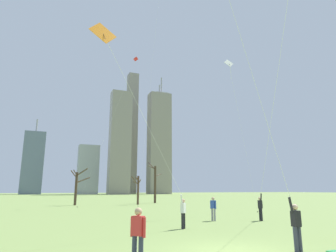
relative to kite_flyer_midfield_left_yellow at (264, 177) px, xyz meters
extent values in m
plane|color=#7A934C|center=(-6.68, -5.96, -2.93)|extent=(400.00, 400.00, 0.00)
cylinder|color=black|center=(1.16, 2.08, -2.51)|extent=(0.14, 0.14, 0.85)
cylinder|color=black|center=(1.11, 1.87, -2.51)|extent=(0.14, 0.14, 0.85)
cube|color=black|center=(1.13, 1.98, -1.81)|extent=(0.27, 0.38, 0.54)
sphere|color=beige|center=(1.13, 1.98, -1.42)|extent=(0.22, 0.22, 0.22)
cylinder|color=black|center=(1.18, 2.18, -1.85)|extent=(0.09, 0.09, 0.55)
cylinder|color=black|center=(1.09, 1.77, -1.34)|extent=(0.13, 0.22, 0.56)
cylinder|color=silver|center=(-1.85, -3.27, 3.68)|extent=(5.88, 10.10, 9.55)
cylinder|color=black|center=(-5.62, 0.25, -2.51)|extent=(0.14, 0.14, 0.85)
cylinder|color=black|center=(-5.79, 0.10, -2.51)|extent=(0.14, 0.14, 0.85)
cube|color=white|center=(-5.70, 0.18, -1.81)|extent=(0.39, 0.38, 0.54)
sphere|color=tan|center=(-5.70, 0.18, -1.42)|extent=(0.22, 0.22, 0.22)
cylinder|color=white|center=(-5.55, 0.32, -1.85)|extent=(0.09, 0.09, 0.55)
cylinder|color=white|center=(-5.86, 0.04, -1.34)|extent=(0.21, 0.20, 0.56)
cube|color=orange|center=(-11.08, -2.82, 6.23)|extent=(1.31, 0.43, 1.23)
cylinder|color=black|center=(-11.08, -2.82, 6.23)|extent=(0.22, 0.38, 0.77)
cylinder|color=silver|center=(-8.47, -1.39, 2.57)|extent=(5.24, 2.87, 7.32)
cylinder|color=#33384C|center=(-4.42, -6.80, -2.51)|extent=(0.14, 0.14, 0.85)
cylinder|color=#33384C|center=(-4.64, -6.83, -2.51)|extent=(0.14, 0.14, 0.85)
cube|color=black|center=(-4.53, -6.81, -1.81)|extent=(0.37, 0.25, 0.54)
sphere|color=beige|center=(-4.53, -6.81, -1.42)|extent=(0.22, 0.22, 0.22)
cylinder|color=black|center=(-4.32, -6.78, -1.85)|extent=(0.09, 0.09, 0.55)
cylinder|color=black|center=(-4.74, -6.84, -1.34)|extent=(0.21, 0.12, 0.56)
cylinder|color=silver|center=(-6.60, -7.31, 3.71)|extent=(3.73, 0.95, 9.59)
cylinder|color=gray|center=(-2.00, 3.29, -2.51)|extent=(0.14, 0.14, 0.85)
cylinder|color=gray|center=(-1.93, 3.08, -2.51)|extent=(0.14, 0.14, 0.85)
cube|color=#2D4CA5|center=(-1.96, 3.18, -1.81)|extent=(0.30, 0.39, 0.54)
sphere|color=tan|center=(-1.96, 3.18, -1.42)|extent=(0.22, 0.22, 0.22)
cylinder|color=#2D4CA5|center=(-2.04, 3.38, -1.85)|extent=(0.09, 0.09, 0.55)
cylinder|color=#2D4CA5|center=(-1.89, 2.99, -1.85)|extent=(0.09, 0.09, 0.55)
cylinder|color=#33384C|center=(-10.44, -6.66, -2.51)|extent=(0.14, 0.14, 0.85)
cylinder|color=#33384C|center=(-10.30, -6.83, -2.51)|extent=(0.14, 0.14, 0.85)
cube|color=red|center=(-10.37, -6.74, -1.81)|extent=(0.37, 0.39, 0.54)
sphere|color=tan|center=(-10.37, -6.74, -1.42)|extent=(0.22, 0.22, 0.22)
cylinder|color=red|center=(-10.50, -6.58, -1.85)|extent=(0.09, 0.09, 0.55)
cylinder|color=red|center=(-10.24, -6.90, -1.85)|extent=(0.09, 0.09, 0.55)
cylinder|color=silver|center=(-1.37, 19.55, 11.88)|extent=(0.72, 6.05, 29.55)
cylinder|color=#3F3833|center=(-1.73, 22.57, -2.89)|extent=(0.10, 0.10, 0.08)
cube|color=white|center=(2.96, 7.54, 11.60)|extent=(1.00, 0.38, 0.93)
cylinder|color=black|center=(2.96, 7.54, 11.60)|extent=(0.11, 0.33, 0.58)
cylinder|color=white|center=(3.02, 7.35, 10.57)|extent=(0.02, 0.02, 1.38)
cylinder|color=silver|center=(4.53, 8.00, 4.35)|extent=(3.14, 0.94, 14.50)
cylinder|color=#3F3833|center=(6.09, 8.47, -2.89)|extent=(0.10, 0.10, 0.08)
cube|color=red|center=(-1.84, 25.12, 18.95)|extent=(0.77, 0.35, 0.71)
cylinder|color=black|center=(-1.84, 25.12, 18.95)|extent=(0.08, 0.29, 0.43)
cylinder|color=silver|center=(-5.55, 24.26, 8.03)|extent=(7.45, 1.73, 21.85)
cylinder|color=#3F3833|center=(-9.27, 23.40, -2.89)|extent=(0.10, 0.10, 0.08)
cylinder|color=#423326|center=(3.51, 30.63, 0.05)|extent=(0.38, 0.38, 5.98)
cylinder|color=#423326|center=(2.91, 30.73, 2.82)|extent=(1.28, 0.32, 0.72)
cylinder|color=#423326|center=(3.04, 31.10, 3.09)|extent=(1.13, 1.13, 1.33)
cylinder|color=#423326|center=(4.24, 31.08, 1.59)|extent=(1.55, 1.01, 0.60)
cylinder|color=#423326|center=(-9.13, 28.44, -0.65)|extent=(0.36, 0.36, 4.56)
cylinder|color=#423326|center=(-8.52, 27.65, 1.62)|extent=(1.42, 1.73, 1.06)
cylinder|color=#423326|center=(-8.21, 28.70, 0.55)|extent=(1.97, 0.70, 0.93)
cylinder|color=#423326|center=(-9.51, 28.95, 1.38)|extent=(0.93, 1.20, 1.19)
cylinder|color=#423326|center=(-9.41, 27.93, 1.52)|extent=(0.70, 1.14, 0.83)
cylinder|color=#4C3828|center=(-0.45, 26.99, -0.87)|extent=(0.32, 0.32, 4.13)
cylinder|color=#4C3828|center=(-0.72, 27.42, 0.20)|extent=(0.65, 0.94, 0.44)
cylinder|color=#4C3828|center=(-1.07, 26.67, 0.48)|extent=(1.36, 0.81, 1.29)
cylinder|color=#4C3828|center=(-0.77, 26.61, 0.74)|extent=(0.80, 0.93, 0.67)
cylinder|color=#4C3828|center=(-0.40, 26.49, 0.34)|extent=(0.24, 1.09, 0.74)
cube|color=gray|center=(17.09, 118.53, 21.49)|extent=(9.80, 5.99, 48.85)
cube|color=gray|center=(39.42, 125.19, 23.46)|extent=(11.46, 6.95, 52.79)
cylinder|color=#99999E|center=(39.42, 125.19, 52.51)|extent=(0.80, 0.80, 5.32)
cube|color=slate|center=(-20.19, 137.57, 11.74)|extent=(9.41, 9.15, 29.35)
cylinder|color=#99999E|center=(-20.19, 137.57, 29.78)|extent=(0.80, 0.80, 6.74)
cube|color=gray|center=(28.68, 141.38, 31.43)|extent=(5.68, 5.71, 68.74)
cube|color=#9EA3AD|center=(4.56, 130.77, 8.77)|extent=(9.71, 7.12, 23.41)
cube|color=#B2B2B7|center=(46.21, 140.19, 26.59)|extent=(7.88, 5.59, 59.05)
cylinder|color=#99999E|center=(46.21, 140.19, 61.10)|extent=(0.80, 0.80, 9.95)
camera|label=1|loc=(-12.86, -15.10, -0.81)|focal=30.93mm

